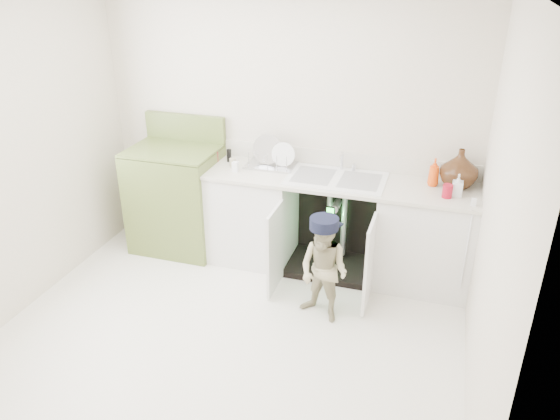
% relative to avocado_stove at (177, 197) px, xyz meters
% --- Properties ---
extents(ground, '(3.50, 3.50, 0.00)m').
position_rel_avocado_stove_xyz_m(ground, '(1.01, -1.18, -0.52)').
color(ground, beige).
rests_on(ground, ground).
extents(room_shell, '(6.00, 5.50, 1.26)m').
position_rel_avocado_stove_xyz_m(room_shell, '(1.01, -1.18, 0.73)').
color(room_shell, beige).
rests_on(room_shell, ground).
extents(counter_run, '(2.44, 1.02, 1.23)m').
position_rel_avocado_stove_xyz_m(counter_run, '(1.59, 0.03, -0.05)').
color(counter_run, silver).
rests_on(counter_run, ground).
extents(avocado_stove, '(0.82, 0.65, 1.27)m').
position_rel_avocado_stove_xyz_m(avocado_stove, '(0.00, 0.00, 0.00)').
color(avocado_stove, olive).
rests_on(avocado_stove, ground).
extents(repair_worker, '(0.51, 0.66, 0.88)m').
position_rel_avocado_stove_xyz_m(repair_worker, '(1.64, -0.74, -0.08)').
color(repair_worker, tan).
rests_on(repair_worker, ground).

